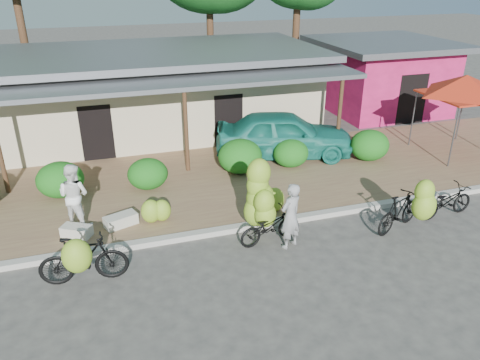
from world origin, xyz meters
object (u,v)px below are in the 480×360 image
object	(u,v)px
bike_center	(263,208)
teal_van	(284,134)
sack_far	(77,231)
bike_left	(82,259)
bike_right	(406,208)
vendor	(291,216)
sack_near	(121,220)
bike_far_right	(446,201)
red_canopy	(465,85)
bystander	(74,195)

from	to	relation	value
bike_center	teal_van	bearing A→B (deg)	-39.93
sack_far	teal_van	bearing A→B (deg)	26.29
bike_left	bike_right	bearing A→B (deg)	-86.04
vendor	teal_van	size ratio (longest dim) A/B	0.36
sack_far	bike_right	bearing A→B (deg)	-14.90
bike_right	sack_near	xyz separation A→B (m)	(-7.11, 2.40, -0.43)
bike_far_right	red_canopy	bearing A→B (deg)	-47.21
bike_far_right	teal_van	xyz separation A→B (m)	(-2.70, 5.34, 0.49)
vendor	bystander	xyz separation A→B (m)	(-5.06, 2.53, 0.13)
bike_far_right	teal_van	bearing A→B (deg)	21.80
bike_far_right	vendor	size ratio (longest dim) A/B	1.04
sack_near	teal_van	size ratio (longest dim) A/B	0.18
vendor	bystander	size ratio (longest dim) A/B	0.99
bike_left	sack_near	distance (m)	2.42
bike_center	bike_far_right	distance (m)	5.30
red_canopy	bike_far_right	size ratio (longest dim) A/B	1.95
bike_right	bike_left	bearing A→B (deg)	66.64
red_canopy	vendor	world-z (taller)	red_canopy
vendor	teal_van	xyz separation A→B (m)	(2.08, 5.46, 0.08)
vendor	bike_center	bearing A→B (deg)	-79.52
sack_near	bystander	distance (m)	1.37
bike_far_right	sack_far	world-z (taller)	bike_far_right
bike_left	sack_far	distance (m)	2.03
bike_center	vendor	world-z (taller)	bike_center
sack_far	vendor	world-z (taller)	vendor
bike_left	sack_far	world-z (taller)	bike_left
bike_left	red_canopy	bearing A→B (deg)	-67.64
red_canopy	bike_far_right	xyz separation A→B (m)	(-3.46, -3.82, -2.15)
bike_left	bike_right	xyz separation A→B (m)	(8.06, -0.21, 0.04)
red_canopy	bike_right	size ratio (longest dim) A/B	1.93
bike_center	sack_near	xyz separation A→B (m)	(-3.49, 1.47, -0.56)
bike_center	bike_right	xyz separation A→B (m)	(3.62, -0.93, -0.13)
bike_right	sack_near	distance (m)	7.52
sack_far	teal_van	xyz separation A→B (m)	(7.17, 3.54, 0.69)
bike_left	sack_near	size ratio (longest dim) A/B	2.32
bike_left	bystander	xyz separation A→B (m)	(-0.14, 2.60, 0.32)
bystander	bike_right	bearing A→B (deg)	-164.02
bike_far_right	vendor	world-z (taller)	vendor
bike_far_right	bike_right	bearing A→B (deg)	98.57
red_canopy	bike_far_right	world-z (taller)	red_canopy
sack_near	bike_center	bearing A→B (deg)	-22.87
bike_center	bike_far_right	bearing A→B (deg)	-107.70
bike_left	bike_center	xyz separation A→B (m)	(4.44, 0.72, 0.16)
red_canopy	bike_right	xyz separation A→B (m)	(-5.09, -4.21, -1.91)
bike_left	bike_far_right	world-z (taller)	bike_left
bike_center	bike_right	world-z (taller)	bike_center
bike_left	sack_far	bearing A→B (deg)	10.49
vendor	sack_far	bearing A→B (deg)	-46.28
sack_far	bike_center	bearing A→B (deg)	-15.33
bike_far_right	sack_far	bearing A→B (deg)	74.67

